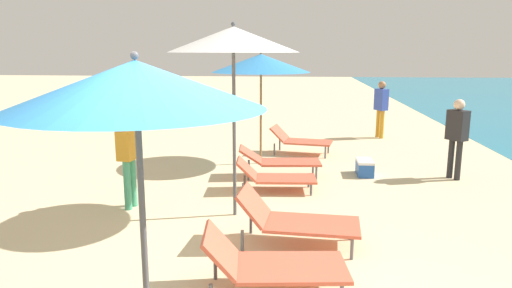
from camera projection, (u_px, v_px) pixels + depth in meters
umbrella_nearest at (136, 85)px, 3.32m from camera, size 1.89×1.89×2.39m
lounger_nearest_shoreside at (270, 263)px, 4.61m from camera, size 1.49×0.83×0.66m
umbrella_second at (233, 40)px, 6.38m from camera, size 1.84×1.84×2.78m
lounger_second_shoreside at (274, 176)px, 7.99m from camera, size 1.40×0.67×0.57m
lounger_second_inland at (295, 219)px, 5.73m from camera, size 1.54×0.79×0.70m
umbrella_farthest at (261, 63)px, 9.59m from camera, size 2.06×2.06×2.38m
lounger_farthest_shoreside at (300, 140)px, 10.83m from camera, size 1.50×0.90×0.65m
lounger_farthest_inland at (279, 160)px, 8.88m from camera, size 1.60×0.75×0.59m
person_walking_near at (457, 132)px, 8.62m from camera, size 0.39×0.42×1.52m
person_walking_mid at (381, 104)px, 12.74m from camera, size 0.37×0.42×1.57m
person_walking_far at (128, 148)px, 7.00m from camera, size 0.27×0.39×1.56m
cooler_box at (365, 167)px, 9.05m from camera, size 0.30×0.56×0.30m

